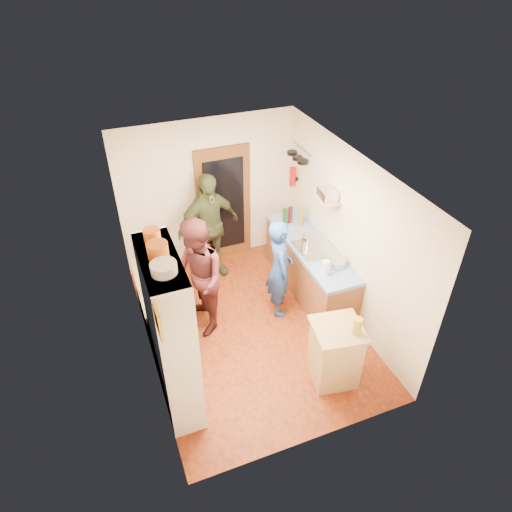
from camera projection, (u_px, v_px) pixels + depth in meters
floor at (251, 328)px, 6.94m from camera, size 3.00×4.00×0.02m
ceiling at (250, 170)px, 5.40m from camera, size 3.00×4.00×0.02m
wall_back at (209, 193)px, 7.69m from camera, size 3.00×0.02×2.60m
wall_front at (321, 367)px, 4.65m from camera, size 3.00×0.02×2.60m
wall_left at (139, 285)px, 5.72m from camera, size 0.02×4.00×2.60m
wall_right at (348, 237)px, 6.61m from camera, size 0.02×4.00×2.60m
door_frame at (224, 205)px, 7.88m from camera, size 0.95×0.06×2.10m
door_glass at (225, 206)px, 7.85m from camera, size 0.70×0.02×1.70m
hutch_body at (171, 335)px, 5.30m from camera, size 0.40×1.20×2.20m
hutch_top_shelf at (159, 260)px, 4.67m from camera, size 0.40×1.14×0.04m
plate_stack at (164, 268)px, 4.43m from camera, size 0.26×0.26×0.11m
orange_pot_a at (158, 251)px, 4.61m from camera, size 0.22×0.22×0.17m
orange_pot_b at (152, 236)px, 4.85m from camera, size 0.18×0.18×0.16m
left_counter_base at (164, 308)px, 6.67m from camera, size 0.60×1.40×0.85m
left_counter_top at (160, 284)px, 6.40m from camera, size 0.64×1.44×0.05m
toaster at (170, 297)px, 6.01m from camera, size 0.26×0.20×0.18m
kettle at (158, 287)px, 6.17m from camera, size 0.21×0.21×0.19m
orange_bowl at (163, 273)px, 6.49m from camera, size 0.20×0.20×0.08m
chopping_board at (153, 258)px, 6.84m from camera, size 0.34×0.28×0.02m
right_counter_base at (309, 270)px, 7.42m from camera, size 0.60×2.20×0.84m
right_counter_top at (311, 247)px, 7.15m from camera, size 0.62×2.22×0.06m
hob at (315, 248)px, 7.04m from camera, size 0.55×0.58×0.04m
pot_on_hob at (309, 240)px, 7.06m from camera, size 0.22×0.22×0.15m
bottle_a at (285, 217)px, 7.50m from camera, size 0.10×0.10×0.33m
bottle_b at (290, 215)px, 7.61m from camera, size 0.09×0.09×0.29m
bottle_c at (301, 216)px, 7.53m from camera, size 0.09×0.09×0.33m
paper_towel at (326, 268)px, 6.47m from camera, size 0.14×0.14×0.23m
mixing_bowl at (336, 263)px, 6.68m from camera, size 0.35×0.35×0.11m
island_base at (335, 354)px, 5.93m from camera, size 0.63×0.63×0.86m
island_top at (338, 330)px, 5.67m from camera, size 0.71×0.71×0.05m
cutting_board at (333, 327)px, 5.69m from camera, size 0.39×0.33×0.02m
oil_jar at (357, 326)px, 5.52m from camera, size 0.13×0.13×0.23m
pan_rail at (302, 149)px, 7.31m from camera, size 0.02×0.65×0.02m
pan_hang_a at (303, 162)px, 7.24m from camera, size 0.18×0.18×0.05m
pan_hang_b at (297, 158)px, 7.40m from camera, size 0.16×0.16×0.05m
pan_hang_c at (292, 153)px, 7.54m from camera, size 0.17×0.17×0.05m
wall_shelf at (327, 200)px, 6.68m from camera, size 0.26×0.42×0.03m
radio at (328, 194)px, 6.62m from camera, size 0.24×0.32×0.15m
ext_bracket at (296, 179)px, 7.80m from camera, size 0.06×0.10×0.04m
fire_extinguisher at (293, 177)px, 7.75m from camera, size 0.11×0.11×0.32m
picture_frame at (158, 322)px, 4.12m from camera, size 0.03×0.25×0.30m
person_hob at (282, 269)px, 6.79m from camera, size 0.51×0.66×1.62m
person_left at (199, 276)px, 6.48m from camera, size 0.75×0.94×1.84m
person_back at (210, 227)px, 7.48m from camera, size 1.19×0.71×1.89m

